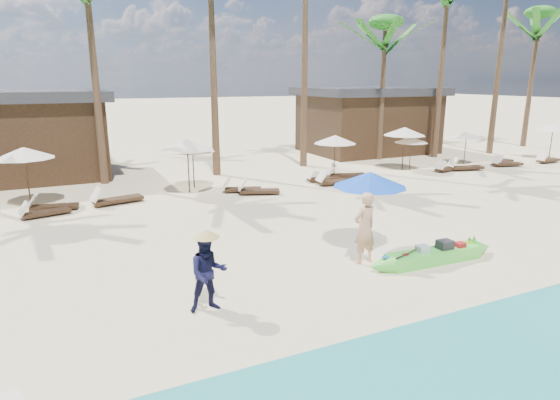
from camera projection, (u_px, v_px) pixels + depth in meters
name	position (u px, v px, depth m)	size (l,w,h in m)	color
ground	(307.00, 286.00, 11.28)	(240.00, 240.00, 0.00)	beige
green_canoe	(434.00, 255.00, 12.70)	(4.55, 0.69, 0.58)	#51DD43
tourist	(365.00, 228.00, 12.49)	(0.72, 0.47, 1.97)	tan
vendor_green	(208.00, 273.00, 9.90)	(0.83, 0.65, 1.71)	black
blue_umbrella	(370.00, 179.00, 13.33)	(2.12, 2.12, 2.28)	#99999E
resort_parasol_4	(24.00, 153.00, 18.11)	(2.23, 2.23, 2.30)	#392517
lounger_4_left	(42.00, 212.00, 16.91)	(1.76, 0.89, 0.57)	#392517
lounger_4_right	(51.00, 205.00, 17.73)	(1.83, 0.89, 0.60)	#392517
resort_parasol_5	(187.00, 145.00, 20.07)	(2.28, 2.28, 2.35)	#392517
lounger_5_left	(114.00, 199.00, 18.61)	(2.08, 1.03, 0.68)	#392517
resort_parasol_6	(192.00, 147.00, 21.05)	(2.00, 2.00, 2.06)	#392517
lounger_6_left	(257.00, 190.00, 20.20)	(1.86, 1.12, 0.60)	#392517
lounger_6_right	(240.00, 188.00, 20.59)	(1.77, 1.02, 0.57)	#392517
resort_parasol_7	(335.00, 139.00, 23.05)	(2.11, 2.11, 2.18)	#392517
lounger_7_left	(334.00, 181.00, 22.03)	(1.90, 0.68, 0.63)	#392517
lounger_7_right	(321.00, 178.00, 22.76)	(1.72, 0.67, 0.57)	#392517
resort_parasol_8	(404.00, 131.00, 25.36)	(2.26, 2.26, 2.33)	#392517
lounger_8_left	(344.00, 174.00, 23.40)	(2.09, 1.18, 0.68)	#392517
resort_parasol_9	(411.00, 140.00, 25.33)	(1.80, 1.80, 1.86)	#392517
lounger_9_left	(447.00, 168.00, 25.28)	(1.76, 0.85, 0.57)	#392517
lounger_9_right	(464.00, 166.00, 25.55)	(2.04, 1.07, 0.66)	#392517
resort_parasol_10	(467.00, 134.00, 27.21)	(1.86, 1.86, 1.91)	#392517
lounger_10_left	(502.00, 161.00, 27.39)	(1.79, 0.96, 0.58)	#392517
lounger_10_right	(506.00, 163.00, 26.70)	(1.82, 0.93, 0.59)	#392517
resort_parasol_11	(553.00, 127.00, 28.78)	(2.13, 2.13, 2.20)	#392517
lounger_11_left	(547.00, 160.00, 27.86)	(1.79, 0.67, 0.60)	#392517
palm_6	(385.00, 41.00, 27.50)	(2.08, 2.08, 8.51)	brown
palm_7	(446.00, 7.00, 27.80)	(2.08, 2.08, 11.08)	brown
palm_9	(538.00, 32.00, 32.95)	(2.08, 2.08, 9.82)	brown
pavilion_east	(368.00, 119.00, 31.81)	(8.80, 6.60, 4.30)	#392517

